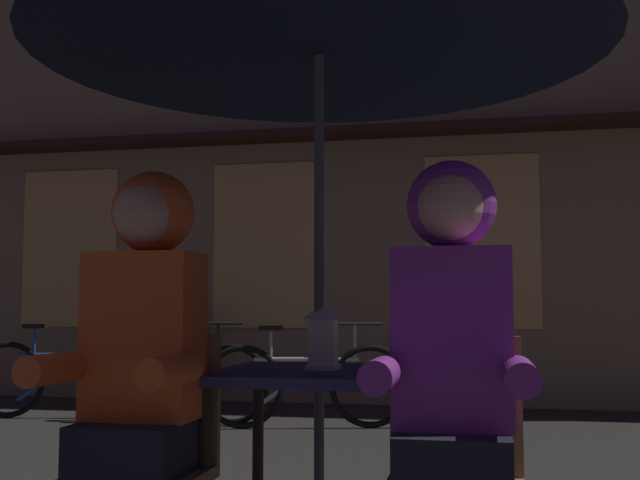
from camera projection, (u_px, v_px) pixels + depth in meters
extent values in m
cube|color=navy|center=(319.00, 375.00, 2.77)|extent=(0.72, 0.72, 0.04)
cylinder|color=#2D2319|center=(258.00, 462.00, 3.11)|extent=(0.04, 0.04, 0.70)
cylinder|color=#2D2319|center=(416.00, 468.00, 2.98)|extent=(0.04, 0.04, 0.70)
cylinder|color=#4C4C51|center=(319.00, 260.00, 2.81)|extent=(0.04, 0.04, 2.25)
cone|color=black|center=(319.00, 5.00, 2.89)|extent=(2.10, 2.10, 0.38)
cube|color=white|center=(323.00, 367.00, 2.77)|extent=(0.11, 0.11, 0.02)
cube|color=white|center=(323.00, 342.00, 2.78)|extent=(0.09, 0.09, 0.16)
pyramid|color=white|center=(323.00, 311.00, 2.79)|extent=(0.11, 0.11, 0.06)
cube|color=olive|center=(136.00, 480.00, 2.42)|extent=(0.40, 0.40, 0.04)
cube|color=olive|center=(162.00, 397.00, 2.62)|extent=(0.40, 0.03, 0.42)
cube|color=olive|center=(455.00, 405.00, 2.42)|extent=(0.40, 0.03, 0.42)
cube|color=black|center=(137.00, 447.00, 2.42)|extent=(0.32, 0.36, 0.16)
cube|color=#E05B23|center=(145.00, 335.00, 2.49)|extent=(0.34, 0.22, 0.52)
cylinder|color=#E05B23|center=(171.00, 370.00, 2.23)|extent=(0.09, 0.30, 0.09)
cylinder|color=#E05B23|center=(55.00, 368.00, 2.31)|extent=(0.09, 0.30, 0.09)
sphere|color=tan|center=(147.00, 214.00, 2.52)|extent=(0.21, 0.21, 0.21)
sphere|color=#E05B23|center=(153.00, 213.00, 2.57)|extent=(0.27, 0.27, 0.27)
cube|color=black|center=(454.00, 459.00, 2.23)|extent=(0.32, 0.36, 0.16)
cube|color=purple|center=(453.00, 338.00, 2.30)|extent=(0.34, 0.22, 0.52)
cylinder|color=purple|center=(520.00, 376.00, 2.04)|extent=(0.09, 0.30, 0.09)
cylinder|color=purple|center=(382.00, 374.00, 2.11)|extent=(0.09, 0.30, 0.09)
sphere|color=tan|center=(451.00, 206.00, 2.33)|extent=(0.21, 0.21, 0.21)
sphere|color=purple|center=(451.00, 205.00, 2.38)|extent=(0.27, 0.27, 0.27)
cube|color=#937A56|center=(374.00, 104.00, 8.35)|extent=(10.00, 0.60, 6.20)
cube|color=#E0B260|center=(69.00, 248.00, 8.58)|extent=(1.10, 0.02, 1.70)
cube|color=#E0B260|center=(265.00, 245.00, 8.14)|extent=(1.10, 0.02, 1.70)
cube|color=#E0B260|center=(482.00, 241.00, 7.70)|extent=(1.10, 0.02, 1.70)
cube|color=#331914|center=(368.00, 132.00, 7.88)|extent=(9.00, 0.36, 0.08)
torus|color=black|center=(125.00, 380.00, 6.88)|extent=(0.66, 0.18, 0.66)
torus|color=black|center=(7.00, 380.00, 6.88)|extent=(0.66, 0.18, 0.66)
cylinder|color=#1E4C93|center=(67.00, 355.00, 6.90)|extent=(0.83, 0.21, 0.04)
cylinder|color=#1E4C93|center=(52.00, 376.00, 6.88)|extent=(0.60, 0.16, 0.44)
cylinder|color=#1E4C93|center=(34.00, 341.00, 6.91)|extent=(0.02, 0.02, 0.24)
cube|color=black|center=(35.00, 326.00, 6.92)|extent=(0.21, 0.12, 0.04)
cylinder|color=#1E4C93|center=(111.00, 339.00, 6.91)|extent=(0.02, 0.02, 0.28)
cylinder|color=black|center=(112.00, 323.00, 6.92)|extent=(0.44, 0.11, 0.02)
torus|color=black|center=(232.00, 384.00, 6.46)|extent=(0.66, 0.06, 0.66)
torus|color=black|center=(117.00, 382.00, 6.68)|extent=(0.66, 0.06, 0.66)
cylinder|color=black|center=(174.00, 357.00, 6.59)|extent=(0.84, 0.05, 0.04)
cylinder|color=black|center=(160.00, 379.00, 6.60)|extent=(0.61, 0.04, 0.44)
cylinder|color=black|center=(142.00, 342.00, 6.66)|extent=(0.02, 0.02, 0.24)
cube|color=black|center=(143.00, 327.00, 6.67)|extent=(0.20, 0.08, 0.04)
cylinder|color=black|center=(218.00, 341.00, 6.52)|extent=(0.02, 0.02, 0.28)
cylinder|color=black|center=(218.00, 323.00, 6.53)|extent=(0.44, 0.03, 0.02)
torus|color=black|center=(370.00, 386.00, 6.30)|extent=(0.65, 0.21, 0.66)
torus|color=black|center=(242.00, 387.00, 6.27)|extent=(0.65, 0.21, 0.66)
cylinder|color=#ADA89E|center=(307.00, 359.00, 6.30)|extent=(0.82, 0.23, 0.04)
cylinder|color=#ADA89E|center=(291.00, 382.00, 6.28)|extent=(0.60, 0.18, 0.44)
cylinder|color=#ADA89E|center=(271.00, 344.00, 6.30)|extent=(0.02, 0.02, 0.24)
cube|color=black|center=(271.00, 328.00, 6.31)|extent=(0.21, 0.13, 0.04)
cylinder|color=#ADA89E|center=(355.00, 342.00, 6.33)|extent=(0.02, 0.02, 0.28)
cylinder|color=black|center=(355.00, 324.00, 6.34)|extent=(0.43, 0.13, 0.02)
cylinder|color=brown|center=(180.00, 390.00, 7.57)|extent=(0.36, 0.36, 0.34)
sphere|color=#285B2D|center=(181.00, 343.00, 7.61)|extent=(0.60, 0.60, 0.60)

